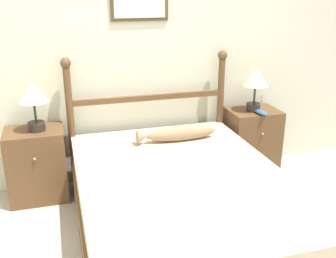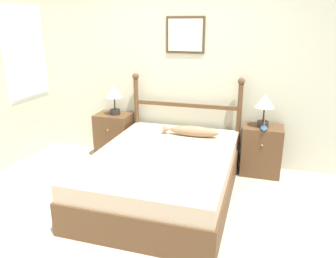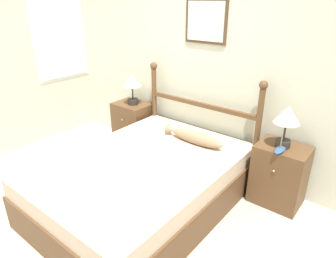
% 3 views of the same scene
% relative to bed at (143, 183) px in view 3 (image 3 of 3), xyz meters
% --- Properties ---
extents(ground_plane, '(16.00, 16.00, 0.00)m').
position_rel_bed_xyz_m(ground_plane, '(-0.17, -0.57, -0.26)').
color(ground_plane, '#B7AD9E').
extents(wall_back, '(6.40, 0.08, 2.55)m').
position_rel_bed_xyz_m(wall_back, '(-0.16, 1.16, 1.02)').
color(wall_back, beige).
rests_on(wall_back, ground_plane).
extents(bed, '(1.52, 2.09, 0.52)m').
position_rel_bed_xyz_m(bed, '(0.00, 0.00, 0.00)').
color(bed, brown).
rests_on(bed, ground_plane).
extents(headboard, '(1.55, 0.09, 1.24)m').
position_rel_bed_xyz_m(headboard, '(0.00, 1.02, 0.44)').
color(headboard, brown).
rests_on(headboard, ground_plane).
extents(nightstand_left, '(0.50, 0.40, 0.65)m').
position_rel_bed_xyz_m(nightstand_left, '(-1.05, 0.91, 0.06)').
color(nightstand_left, brown).
rests_on(nightstand_left, ground_plane).
extents(nightstand_right, '(0.50, 0.40, 0.65)m').
position_rel_bed_xyz_m(nightstand_right, '(1.05, 0.91, 0.06)').
color(nightstand_right, brown).
rests_on(nightstand_right, ground_plane).
extents(table_lamp_left, '(0.25, 0.25, 0.42)m').
position_rel_bed_xyz_m(table_lamp_left, '(-1.02, 0.90, 0.69)').
color(table_lamp_left, '#2D2823').
rests_on(table_lamp_left, nightstand_left).
extents(table_lamp_right, '(0.25, 0.25, 0.42)m').
position_rel_bed_xyz_m(table_lamp_right, '(1.04, 0.90, 0.69)').
color(table_lamp_right, '#2D2823').
rests_on(table_lamp_right, nightstand_right).
extents(model_boat, '(0.08, 0.21, 0.19)m').
position_rel_bed_xyz_m(model_boat, '(1.05, 0.79, 0.41)').
color(model_boat, '#335684').
rests_on(model_boat, nightstand_right).
extents(fish_pillow, '(0.72, 0.13, 0.14)m').
position_rel_bed_xyz_m(fish_pillow, '(0.17, 0.64, 0.33)').
color(fish_pillow, '#997A5B').
rests_on(fish_pillow, bed).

